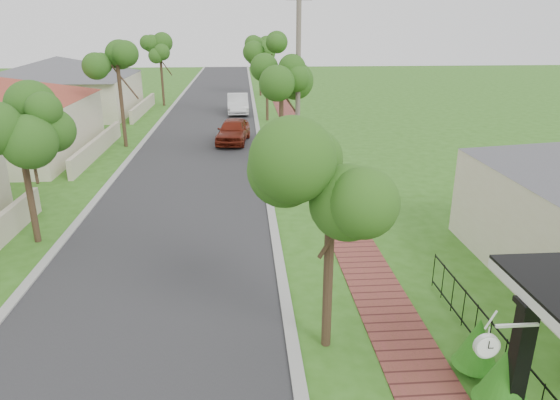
{
  "coord_description": "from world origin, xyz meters",
  "views": [
    {
      "loc": [
        -0.37,
        -8.24,
        7.08
      ],
      "look_at": [
        0.8,
        7.4,
        1.5
      ],
      "focal_mm": 32.0,
      "sensor_mm": 36.0,
      "label": 1
    }
  ],
  "objects_px": {
    "near_tree": "(332,178)",
    "parked_car_white": "(238,104)",
    "utility_pole": "(298,84)",
    "porch_post": "(518,367)",
    "parked_car_red": "(233,131)",
    "station_clock": "(489,344)"
  },
  "relations": [
    {
      "from": "parked_car_white",
      "to": "station_clock",
      "type": "relative_size",
      "value": 4.45
    },
    {
      "from": "near_tree",
      "to": "utility_pole",
      "type": "height_order",
      "value": "utility_pole"
    },
    {
      "from": "porch_post",
      "to": "station_clock",
      "type": "bearing_deg",
      "value": -155.17
    },
    {
      "from": "utility_pole",
      "to": "porch_post",
      "type": "bearing_deg",
      "value": -82.45
    },
    {
      "from": "porch_post",
      "to": "parked_car_white",
      "type": "bearing_deg",
      "value": 98.82
    },
    {
      "from": "near_tree",
      "to": "station_clock",
      "type": "bearing_deg",
      "value": -52.09
    },
    {
      "from": "near_tree",
      "to": "parked_car_white",
      "type": "bearing_deg",
      "value": 93.95
    },
    {
      "from": "station_clock",
      "to": "parked_car_red",
      "type": "bearing_deg",
      "value": 101.08
    },
    {
      "from": "porch_post",
      "to": "parked_car_white",
      "type": "distance_m",
      "value": 34.71
    },
    {
      "from": "utility_pole",
      "to": "parked_car_white",
      "type": "bearing_deg",
      "value": 100.05
    },
    {
      "from": "porch_post",
      "to": "utility_pole",
      "type": "xyz_separation_m",
      "value": [
        -2.25,
        16.98,
        3.18
      ]
    },
    {
      "from": "near_tree",
      "to": "station_clock",
      "type": "height_order",
      "value": "near_tree"
    },
    {
      "from": "porch_post",
      "to": "parked_car_white",
      "type": "height_order",
      "value": "porch_post"
    },
    {
      "from": "parked_car_white",
      "to": "near_tree",
      "type": "xyz_separation_m",
      "value": [
        2.2,
        -31.8,
        3.28
      ]
    },
    {
      "from": "near_tree",
      "to": "parked_car_red",
      "type": "bearing_deg",
      "value": 96.59
    },
    {
      "from": "near_tree",
      "to": "utility_pole",
      "type": "relative_size",
      "value": 0.6
    },
    {
      "from": "station_clock",
      "to": "parked_car_white",
      "type": "bearing_deg",
      "value": 97.32
    },
    {
      "from": "parked_car_red",
      "to": "parked_car_white",
      "type": "bearing_deg",
      "value": 97.04
    },
    {
      "from": "parked_car_red",
      "to": "parked_car_white",
      "type": "distance_m",
      "value": 10.78
    },
    {
      "from": "utility_pole",
      "to": "station_clock",
      "type": "distance_m",
      "value": 17.59
    },
    {
      "from": "parked_car_white",
      "to": "utility_pole",
      "type": "xyz_separation_m",
      "value": [
        3.07,
        -17.33,
        3.52
      ]
    },
    {
      "from": "parked_car_white",
      "to": "utility_pole",
      "type": "height_order",
      "value": "utility_pole"
    }
  ]
}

